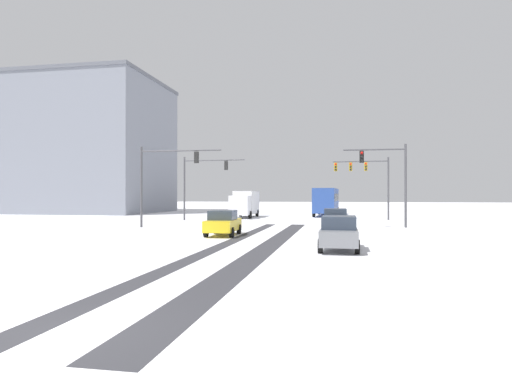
# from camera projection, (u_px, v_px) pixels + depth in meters

# --- Properties ---
(ground_plane) EXTENTS (300.00, 300.00, 0.00)m
(ground_plane) POSITION_uv_depth(u_px,v_px,m) (54.00, 332.00, 8.40)
(ground_plane) COLOR white
(wheel_track_left_lane) EXTENTS (1.18, 32.50, 0.01)m
(wheel_track_left_lane) POSITION_uv_depth(u_px,v_px,m) (270.00, 246.00, 22.57)
(wheel_track_left_lane) COLOR #38383D
(wheel_track_left_lane) RESTS_ON ground
(wheel_track_right_lane) EXTENTS (0.82, 32.50, 0.01)m
(wheel_track_right_lane) POSITION_uv_depth(u_px,v_px,m) (224.00, 245.00, 23.02)
(wheel_track_right_lane) COLOR #38383D
(wheel_track_right_lane) RESTS_ON ground
(sidewalk_kerb_right) EXTENTS (4.00, 32.50, 0.12)m
(sidewalk_kerb_right) POSITION_uv_depth(u_px,v_px,m) (487.00, 253.00, 19.28)
(sidewalk_kerb_right) COLOR white
(sidewalk_kerb_right) RESTS_ON ground
(traffic_signal_far_left) EXTENTS (6.52, 0.52, 6.50)m
(traffic_signal_far_left) POSITION_uv_depth(u_px,v_px,m) (201.00, 177.00, 44.84)
(traffic_signal_far_left) COLOR #47474C
(traffic_signal_far_left) RESTS_ON ground
(traffic_signal_near_left) EXTENTS (6.73, 0.38, 6.50)m
(traffic_signal_near_left) POSITION_uv_depth(u_px,v_px,m) (163.00, 172.00, 35.08)
(traffic_signal_near_left) COLOR #47474C
(traffic_signal_near_left) RESTS_ON ground
(traffic_signal_far_right) EXTENTS (5.73, 0.53, 6.50)m
(traffic_signal_far_right) POSITION_uv_depth(u_px,v_px,m) (366.00, 174.00, 45.86)
(traffic_signal_far_right) COLOR #47474C
(traffic_signal_far_right) RESTS_ON ground
(traffic_signal_near_right) EXTENTS (4.76, 0.44, 6.50)m
(traffic_signal_near_right) POSITION_uv_depth(u_px,v_px,m) (389.00, 172.00, 33.75)
(traffic_signal_near_right) COLOR #47474C
(traffic_signal_near_right) RESTS_ON ground
(car_black_lead) EXTENTS (1.87, 4.12, 1.62)m
(car_black_lead) POSITION_uv_depth(u_px,v_px,m) (335.00, 220.00, 31.72)
(car_black_lead) COLOR black
(car_black_lead) RESTS_ON ground
(car_yellow_cab_second) EXTENTS (1.99, 4.18, 1.62)m
(car_yellow_cab_second) POSITION_uv_depth(u_px,v_px,m) (223.00, 223.00, 28.24)
(car_yellow_cab_second) COLOR yellow
(car_yellow_cab_second) RESTS_ON ground
(car_grey_third) EXTENTS (1.86, 4.11, 1.62)m
(car_grey_third) POSITION_uv_depth(u_px,v_px,m) (339.00, 233.00, 20.81)
(car_grey_third) COLOR slate
(car_grey_third) RESTS_ON ground
(bus_oncoming) EXTENTS (3.02, 11.10, 3.38)m
(bus_oncoming) POSITION_uv_depth(u_px,v_px,m) (326.00, 200.00, 54.96)
(bus_oncoming) COLOR #284793
(bus_oncoming) RESTS_ON ground
(box_truck_delivery) EXTENTS (2.41, 7.44, 3.02)m
(box_truck_delivery) POSITION_uv_depth(u_px,v_px,m) (245.00, 203.00, 50.56)
(box_truck_delivery) COLOR silver
(box_truck_delivery) RESTS_ON ground
(office_building_far_left_block) EXTENTS (29.32, 18.12, 19.43)m
(office_building_far_left_block) POSITION_uv_depth(u_px,v_px,m) (65.00, 148.00, 66.30)
(office_building_far_left_block) COLOR gray
(office_building_far_left_block) RESTS_ON ground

